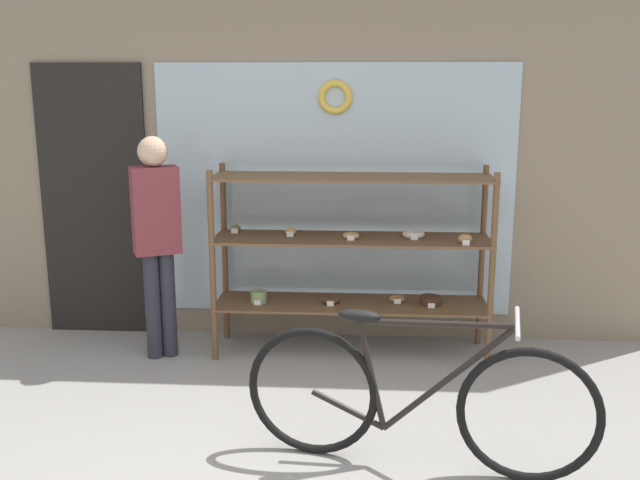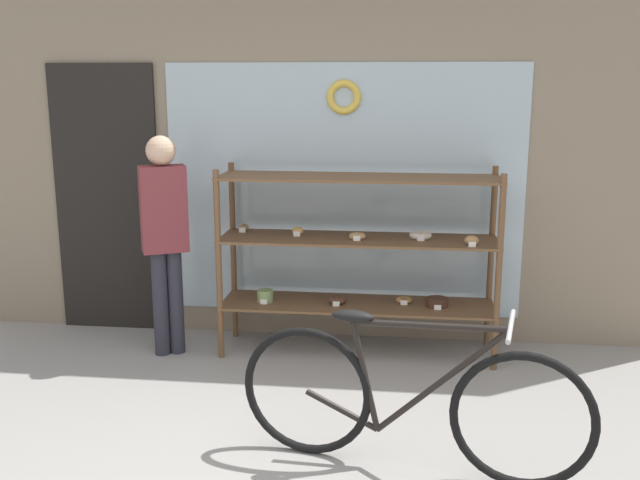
{
  "view_description": "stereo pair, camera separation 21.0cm",
  "coord_description": "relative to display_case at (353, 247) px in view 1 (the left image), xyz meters",
  "views": [
    {
      "loc": [
        0.43,
        -3.03,
        1.96
      ],
      "look_at": [
        0.17,
        1.06,
        1.05
      ],
      "focal_mm": 40.0,
      "sensor_mm": 36.0,
      "label": 1
    },
    {
      "loc": [
        0.64,
        -3.01,
        1.96
      ],
      "look_at": [
        0.17,
        1.06,
        1.05
      ],
      "focal_mm": 40.0,
      "sensor_mm": 36.0,
      "label": 2
    }
  ],
  "objects": [
    {
      "name": "display_case",
      "position": [
        0.0,
        0.0,
        0.0
      ],
      "size": [
        1.98,
        0.49,
        1.37
      ],
      "color": "brown",
      "rests_on": "ground_plane"
    },
    {
      "name": "bicycle",
      "position": [
        0.36,
        -1.6,
        -0.42
      ],
      "size": [
        1.79,
        0.51,
        0.84
      ],
      "rotation": [
        0.0,
        0.0,
        -0.19
      ],
      "color": "black",
      "rests_on": "ground_plane"
    },
    {
      "name": "pedestrian",
      "position": [
        -1.38,
        -0.18,
        0.14
      ],
      "size": [
        0.37,
        0.3,
        1.6
      ],
      "rotation": [
        0.0,
        0.0,
        0.45
      ],
      "color": "#282833",
      "rests_on": "ground_plane"
    },
    {
      "name": "storefront_facade",
      "position": [
        -0.39,
        0.38,
        0.8
      ],
      "size": [
        5.6,
        0.13,
        3.28
      ],
      "color": "gray",
      "rests_on": "ground_plane"
    }
  ]
}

